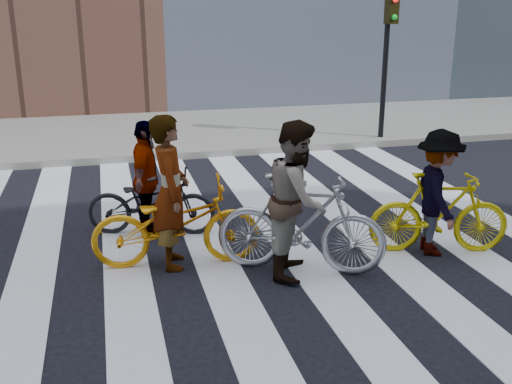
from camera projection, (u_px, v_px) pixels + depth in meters
name	position (u px, v px, depth m)	size (l,w,h in m)	color
ground	(254.00, 251.00, 7.87)	(100.00, 100.00, 0.00)	black
sidewalk_far	(179.00, 132.00, 14.77)	(100.00, 5.00, 0.15)	gray
zebra_crosswalk	(254.00, 250.00, 7.87)	(8.25, 10.00, 0.01)	white
traffic_signal	(388.00, 43.00, 13.14)	(0.22, 0.42, 3.33)	black
bike_yellow_left	(176.00, 224.00, 7.30)	(0.71, 2.05, 1.08)	#F69E0D
bike_silver_mid	(301.00, 224.00, 7.09)	(0.57, 2.03, 1.22)	#A6A9B0
bike_yellow_right	(439.00, 213.00, 7.68)	(0.51, 1.79, 1.07)	#D6C10B
bike_dark_rear	(151.00, 202.00, 8.31)	(0.62, 1.79, 0.94)	black
rider_left	(170.00, 192.00, 7.17)	(0.69, 0.45, 1.89)	slate
rider_mid	(297.00, 199.00, 6.98)	(0.90, 0.70, 1.86)	slate
rider_right	(438.00, 193.00, 7.58)	(1.05, 0.60, 1.63)	slate
rider_rear	(146.00, 179.00, 8.20)	(0.95, 0.40, 1.62)	slate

